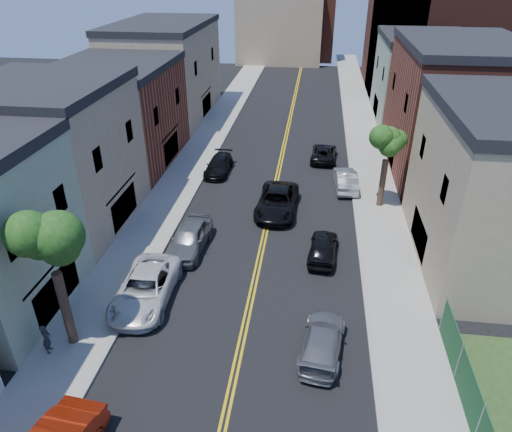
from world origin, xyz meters
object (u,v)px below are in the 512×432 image
(black_car_right, at_px, (323,247))
(dark_car_right_far, at_px, (324,153))
(grey_car_left, at_px, (189,238))
(silver_car_right, at_px, (345,180))
(white_pickup, at_px, (145,288))
(pedestrian_left, at_px, (46,339))
(grey_car_right, at_px, (322,341))
(black_car_left, at_px, (219,165))
(black_suv_lane, at_px, (277,201))

(black_car_right, xyz_separation_m, dark_car_right_far, (0.00, 15.72, -0.06))
(grey_car_left, xyz_separation_m, silver_car_right, (9.96, 10.19, -0.11))
(white_pickup, height_order, pedestrian_left, pedestrian_left)
(grey_car_right, relative_size, black_car_right, 1.10)
(black_car_left, xyz_separation_m, dark_car_right_far, (8.82, 4.05, -0.02))
(grey_car_right, height_order, black_car_right, black_car_right)
(grey_car_left, bearing_deg, black_car_right, 4.51)
(black_car_left, bearing_deg, pedestrian_left, -98.72)
(black_car_left, xyz_separation_m, black_suv_lane, (5.52, -6.23, 0.15))
(grey_car_right, height_order, dark_car_right_far, grey_car_right)
(black_suv_lane, bearing_deg, dark_car_right_far, 74.57)
(white_pickup, relative_size, black_car_left, 1.28)
(grey_car_right, bearing_deg, pedestrian_left, 15.53)
(grey_car_left, height_order, black_suv_lane, grey_car_left)
(white_pickup, xyz_separation_m, silver_car_right, (11.00, 15.32, -0.06))
(dark_car_right_far, height_order, pedestrian_left, pedestrian_left)
(silver_car_right, relative_size, pedestrian_left, 2.99)
(silver_car_right, xyz_separation_m, pedestrian_left, (-14.18, -19.57, 0.16))
(white_pickup, height_order, black_car_left, white_pickup)
(grey_car_left, distance_m, silver_car_right, 14.25)
(grey_car_left, bearing_deg, dark_car_right_far, 65.60)
(white_pickup, xyz_separation_m, grey_car_left, (1.04, 5.13, 0.04))
(silver_car_right, bearing_deg, grey_car_left, 41.35)
(dark_car_right_far, bearing_deg, grey_car_right, 93.31)
(grey_car_left, distance_m, black_car_left, 11.90)
(grey_car_right, bearing_deg, black_car_left, -58.14)
(white_pickup, height_order, silver_car_right, white_pickup)
(silver_car_right, distance_m, dark_car_right_far, 5.99)
(black_car_left, relative_size, black_suv_lane, 0.78)
(dark_car_right_far, height_order, black_suv_lane, black_suv_lane)
(white_pickup, distance_m, black_car_right, 10.73)
(black_suv_lane, bearing_deg, pedestrian_left, -119.06)
(dark_car_right_far, distance_m, black_suv_lane, 10.80)
(black_suv_lane, bearing_deg, black_car_right, -56.39)
(black_car_left, bearing_deg, grey_car_right, -64.61)
(grey_car_left, height_order, grey_car_right, grey_car_left)
(grey_car_left, bearing_deg, grey_car_right, -39.71)
(grey_car_left, relative_size, black_car_right, 1.22)
(white_pickup, bearing_deg, grey_car_left, 77.18)
(grey_car_right, bearing_deg, black_suv_lane, -68.51)
(grey_car_left, distance_m, black_car_right, 8.26)
(white_pickup, height_order, black_car_right, white_pickup)
(grey_car_right, height_order, pedestrian_left, pedestrian_left)
(white_pickup, distance_m, dark_car_right_far, 23.03)
(black_car_left, bearing_deg, silver_car_right, -8.07)
(black_car_right, bearing_deg, grey_car_right, 95.05)
(dark_car_right_far, relative_size, pedestrian_left, 3.07)
(black_car_left, bearing_deg, grey_car_left, -86.23)
(white_pickup, xyz_separation_m, dark_car_right_far, (9.30, 21.07, -0.17))
(white_pickup, bearing_deg, black_suv_lane, 59.58)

